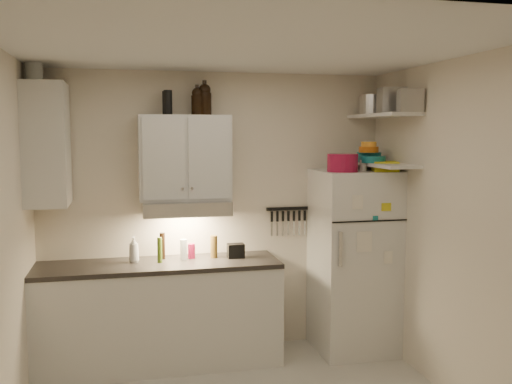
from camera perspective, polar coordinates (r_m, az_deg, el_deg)
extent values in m
cube|color=silver|center=(3.87, -0.59, 14.36)|extent=(3.20, 3.00, 0.02)
cube|color=beige|center=(5.36, -4.09, -2.07)|extent=(3.20, 0.02, 2.60)
cube|color=beige|center=(4.52, 19.82, -3.89)|extent=(0.02, 3.00, 2.60)
cube|color=silver|center=(5.19, -9.61, -12.15)|extent=(2.10, 0.60, 0.88)
cube|color=#292523|center=(5.07, -9.70, -7.20)|extent=(2.10, 0.62, 0.04)
cube|color=silver|center=(5.10, -7.16, 3.42)|extent=(0.80, 0.33, 0.75)
cube|color=silver|center=(4.97, -20.18, 4.48)|extent=(0.33, 0.55, 1.00)
cube|color=silver|center=(5.07, -7.02, -1.53)|extent=(0.76, 0.46, 0.12)
cube|color=silver|center=(5.45, 9.73, -6.82)|extent=(0.70, 0.68, 1.70)
cube|color=silver|center=(5.28, 12.58, 7.48)|extent=(0.30, 0.95, 0.03)
cube|color=silver|center=(5.28, 12.47, 2.71)|extent=(0.30, 0.95, 0.03)
cube|color=black|center=(5.49, 3.19, -1.67)|extent=(0.42, 0.02, 0.03)
cylinder|color=maroon|center=(5.14, 8.65, 2.91)|extent=(0.33, 0.33, 0.16)
cube|color=gold|center=(5.27, 12.77, 2.52)|extent=(0.28, 0.32, 0.09)
cylinder|color=silver|center=(5.25, 10.66, 2.62)|extent=(0.06, 0.06, 0.10)
cylinder|color=silver|center=(5.61, 11.63, 8.52)|extent=(0.29, 0.29, 0.19)
cube|color=#AAAAAD|center=(5.28, 13.46, 8.87)|extent=(0.26, 0.24, 0.23)
cube|color=#AAAAAD|center=(4.98, 15.16, 8.80)|extent=(0.24, 0.24, 0.19)
cylinder|color=#16747A|center=(5.44, 11.22, 3.45)|extent=(0.23, 0.23, 0.09)
cylinder|color=#C05B12|center=(5.35, 11.20, 4.19)|extent=(0.18, 0.18, 0.05)
cylinder|color=#F6A02B|center=(5.35, 11.21, 4.72)|extent=(0.14, 0.14, 0.05)
cylinder|color=#16747A|center=(5.29, 11.54, 3.22)|extent=(0.32, 0.32, 0.06)
cylinder|color=black|center=(5.15, -8.94, 8.76)|extent=(0.09, 0.09, 0.21)
cylinder|color=black|center=(5.04, -8.80, 8.83)|extent=(0.08, 0.08, 0.21)
cylinder|color=silver|center=(4.98, -21.34, 11.27)|extent=(0.15, 0.15, 0.18)
imported|color=silver|center=(5.10, -12.12, -5.47)|extent=(0.13, 0.13, 0.26)
cylinder|color=brown|center=(5.18, -4.23, -5.47)|extent=(0.07, 0.07, 0.20)
cylinder|color=#425E17|center=(5.04, -9.61, -5.74)|extent=(0.05, 0.05, 0.22)
cylinder|color=black|center=(5.18, -9.34, -5.34)|extent=(0.07, 0.07, 0.24)
cylinder|color=silver|center=(5.12, -7.25, -5.74)|extent=(0.07, 0.07, 0.18)
cylinder|color=maroon|center=(5.18, -6.47, -5.89)|extent=(0.07, 0.07, 0.13)
cube|color=black|center=(5.18, -2.04, -5.89)|extent=(0.15, 0.11, 0.13)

